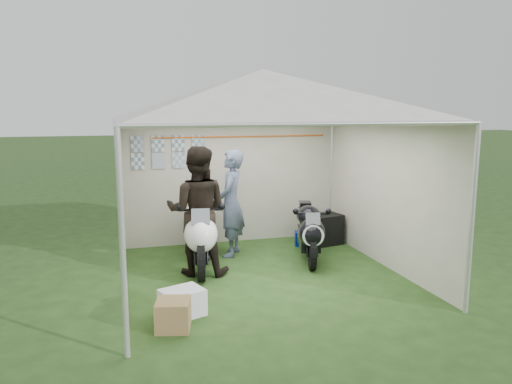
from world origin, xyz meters
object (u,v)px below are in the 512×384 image
motorcycle_white (201,230)px  person_blue_jacket (231,203)px  motorcycle_black (309,230)px  crate_0 (182,302)px  paddock_stand (304,239)px  crate_1 (173,315)px  equipment_box (325,229)px  canopy_tent (261,100)px  person_dark_jacket (197,211)px

motorcycle_white → person_blue_jacket: 0.83m
motorcycle_black → crate_0: bearing=-127.4°
motorcycle_white → person_blue_jacket: (0.59, 0.49, 0.30)m
paddock_stand → crate_1: bearing=-133.6°
motorcycle_black → crate_1: bearing=-123.9°
crate_0 → equipment_box: bearing=40.2°
paddock_stand → person_blue_jacket: 1.61m
motorcycle_white → crate_0: (-0.54, -1.77, -0.43)m
equipment_box → crate_1: 4.21m
motorcycle_white → crate_0: motorcycle_white is taller
motorcycle_white → equipment_box: motorcycle_white is taller
person_blue_jacket → equipment_box: size_ratio=3.26×
paddock_stand → equipment_box: 0.44m
canopy_tent → motorcycle_black: canopy_tent is taller
motorcycle_black → motorcycle_white: bearing=-166.4°
canopy_tent → paddock_stand: 3.03m
person_blue_jacket → equipment_box: person_blue_jacket is taller
person_dark_jacket → crate_1: 2.08m
crate_0 → crate_1: bearing=-113.3°
crate_1 → motorcycle_black: bearing=39.6°
person_dark_jacket → person_blue_jacket: 1.05m
motorcycle_white → motorcycle_black: size_ratio=1.21×
canopy_tent → equipment_box: bearing=39.3°
crate_0 → crate_1: size_ratio=1.29×
paddock_stand → person_dark_jacket: size_ratio=0.18×
person_blue_jacket → motorcycle_white: bearing=-25.8°
person_blue_jacket → paddock_stand: bearing=123.2°
equipment_box → crate_1: size_ratio=1.46×
equipment_box → motorcycle_black: bearing=-128.7°
person_blue_jacket → crate_1: person_blue_jacket is taller
motorcycle_white → motorcycle_black: motorcycle_white is taller
canopy_tent → motorcycle_white: bearing=142.6°
crate_0 → motorcycle_black: bearing=36.2°
canopy_tent → crate_0: (-1.33, -1.17, -2.41)m
motorcycle_white → person_dark_jacket: (-0.10, -0.29, 0.37)m
paddock_stand → person_blue_jacket: (-1.40, -0.21, 0.76)m
motorcycle_black → crate_0: motorcycle_black is taller
canopy_tent → person_blue_jacket: size_ratio=3.17×
motorcycle_black → paddock_stand: bearing=90.0°
canopy_tent → paddock_stand: canopy_tent is taller
canopy_tent → equipment_box: size_ratio=10.33×
canopy_tent → crate_1: 3.20m
crate_0 → motorcycle_white: bearing=73.1°
motorcycle_white → crate_0: size_ratio=4.43×
canopy_tent → person_blue_jacket: bearing=100.2°
canopy_tent → person_blue_jacket: 2.02m
person_blue_jacket → crate_0: 2.64m
person_dark_jacket → crate_1: person_dark_jacket is taller
crate_1 → person_dark_jacket: bearing=72.3°
motorcycle_black → person_dark_jacket: size_ratio=0.92×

